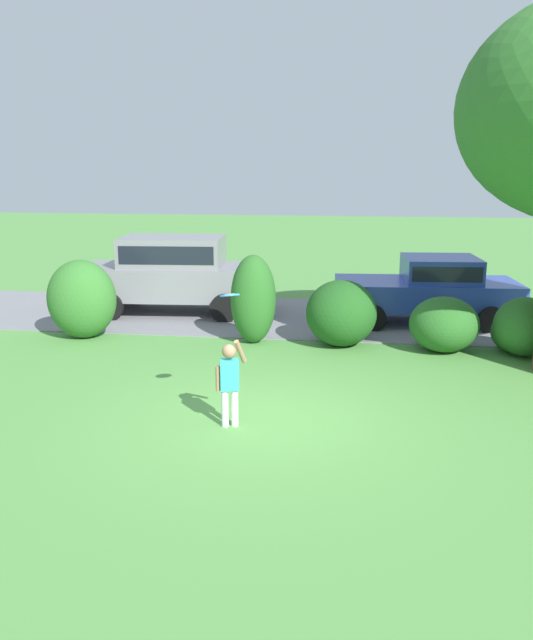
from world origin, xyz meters
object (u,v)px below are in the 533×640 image
(parked_suv, at_px, (173,270))
(frisbee, at_px, (230,295))
(child_thrower, at_px, (230,378))
(parked_sedan, at_px, (430,287))

(parked_suv, height_order, frisbee, parked_suv)
(child_thrower, bearing_deg, parked_sedan, 63.52)
(parked_suv, relative_size, child_thrower, 3.74)
(child_thrower, bearing_deg, parked_suv, 111.57)
(child_thrower, distance_m, frisbee, 1.17)
(parked_sedan, xyz_separation_m, child_thrower, (-3.44, -6.91, -0.13))
(child_thrower, relative_size, frisbee, 4.48)
(parked_sedan, bearing_deg, child_thrower, -116.48)
(parked_sedan, xyz_separation_m, parked_suv, (-6.25, 0.20, 0.23))
(parked_suv, xyz_separation_m, child_thrower, (2.81, -7.11, -0.36))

